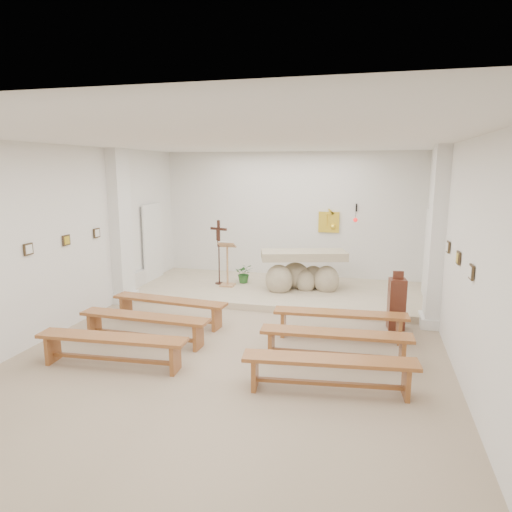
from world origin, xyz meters
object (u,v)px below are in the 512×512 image
(lectern, at_px, (227,264))
(bench_left_front, at_px, (169,305))
(bench_right_second, at_px, (335,339))
(bench_right_third, at_px, (329,367))
(bench_right_front, at_px, (340,319))
(bench_left_second, at_px, (144,322))
(crucifix_stand, at_px, (219,247))
(bench_left_third, at_px, (112,344))
(donation_pedestal, at_px, (397,304))
(altar, at_px, (302,273))

(lectern, xyz_separation_m, bench_left_front, (-0.39, -2.55, -0.34))
(bench_right_second, relative_size, bench_right_third, 1.00)
(bench_right_front, bearing_deg, bench_left_front, 176.04)
(bench_left_front, relative_size, bench_left_second, 1.01)
(crucifix_stand, xyz_separation_m, bench_right_third, (3.24, -4.81, -0.71))
(bench_right_second, height_order, bench_left_third, same)
(lectern, height_order, bench_right_front, lectern)
(crucifix_stand, distance_m, bench_right_second, 5.02)
(bench_left_front, xyz_separation_m, bench_left_third, (0.00, -2.10, 0.00))
(lectern, distance_m, donation_pedestal, 4.36)
(bench_left_front, relative_size, bench_right_second, 1.00)
(altar, bearing_deg, bench_left_third, -131.22)
(crucifix_stand, height_order, bench_left_second, crucifix_stand)
(bench_left_front, bearing_deg, bench_right_third, -26.32)
(bench_right_front, relative_size, bench_left_second, 1.00)
(crucifix_stand, distance_m, bench_left_third, 4.86)
(bench_right_front, xyz_separation_m, bench_right_second, (0.00, -1.05, 0.00))
(lectern, distance_m, bench_left_third, 4.68)
(donation_pedestal, height_order, bench_right_third, donation_pedestal)
(bench_left_front, xyz_separation_m, bench_right_front, (3.37, 0.00, 0.00))
(bench_left_third, bearing_deg, lectern, 81.40)
(bench_right_third, bearing_deg, lectern, 115.96)
(bench_right_front, xyz_separation_m, bench_left_second, (-3.37, -1.05, 0.00))
(altar, distance_m, bench_right_second, 3.91)
(lectern, relative_size, bench_left_second, 0.48)
(altar, xyz_separation_m, bench_right_front, (1.11, -2.69, -0.17))
(bench_left_third, height_order, bench_right_third, same)
(crucifix_stand, height_order, bench_right_front, crucifix_stand)
(bench_right_front, relative_size, bench_right_third, 1.00)
(donation_pedestal, bearing_deg, bench_right_second, -126.36)
(bench_left_front, distance_m, bench_right_third, 3.97)
(donation_pedestal, xyz_separation_m, bench_left_second, (-4.38, -1.85, -0.13))
(bench_left_front, xyz_separation_m, bench_right_second, (3.37, -1.05, 0.00))
(altar, xyz_separation_m, bench_left_third, (-2.26, -4.79, -0.17))
(altar, height_order, crucifix_stand, crucifix_stand)
(bench_right_third, bearing_deg, bench_left_second, 156.05)
(lectern, xyz_separation_m, bench_left_third, (-0.39, -4.65, -0.34))
(bench_left_front, height_order, bench_right_second, same)
(lectern, xyz_separation_m, crucifix_stand, (-0.27, 0.16, 0.37))
(bench_right_second, xyz_separation_m, bench_left_third, (-3.37, -1.05, 0.00))
(bench_left_second, bearing_deg, bench_left_front, 91.82)
(crucifix_stand, relative_size, bench_left_front, 0.67)
(lectern, bearing_deg, bench_right_front, -43.03)
(lectern, xyz_separation_m, bench_right_third, (2.97, -4.65, -0.34))
(lectern, bearing_deg, bench_left_third, -97.18)
(bench_left_second, height_order, bench_right_second, same)
(crucifix_stand, bearing_deg, bench_left_second, -73.09)
(crucifix_stand, distance_m, bench_left_second, 3.83)
(crucifix_stand, relative_size, bench_left_third, 0.68)
(bench_right_second, bearing_deg, bench_right_front, 86.37)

